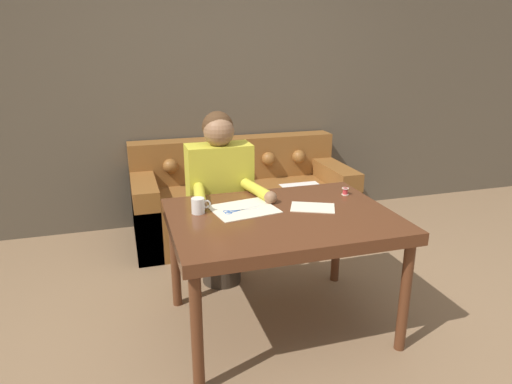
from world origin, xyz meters
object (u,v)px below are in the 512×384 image
Objects in this scene: person at (220,199)px; thread_spool at (345,191)px; scissors at (236,211)px; mug at (198,206)px; couch at (242,201)px; dining_table at (282,226)px.

thread_spool is at bearing -29.57° from person.
scissors is at bearing -172.60° from thread_spool.
mug is (-0.21, 0.04, 0.04)m from scissors.
thread_spool is at bearing -74.64° from couch.
couch is at bearing 73.85° from scissors.
scissors is (-0.40, -1.38, 0.43)m from couch.
dining_table is at bearing -19.27° from mug.
dining_table is 11.27× the size of mug.
person is 0.52m from scissors.
couch is 1.55× the size of person.
dining_table is at bearing -157.04° from thread_spool.
mug is (-0.61, -1.34, 0.48)m from couch.
couch is 1.00m from person.
thread_spool is (0.96, 0.06, -0.02)m from mug.
couch is (0.16, 1.50, -0.36)m from dining_table.
dining_table is 1.03× the size of person.
couch is 8.04× the size of scissors.
mug is at bearing -115.82° from person.
person reaches higher than mug.
thread_spool is (0.35, -1.28, 0.45)m from couch.
person is 10.98× the size of mug.
dining_table is 0.56m from thread_spool.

